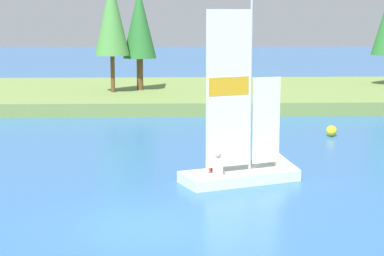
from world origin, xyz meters
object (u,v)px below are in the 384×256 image
at_px(shoreline_tree_left, 112,17).
at_px(shoreline_tree_midleft, 139,23).
at_px(channel_buoy, 331,131).
at_px(sailboat, 260,167).

relative_size(shoreline_tree_left, shoreline_tree_midleft, 1.08).
height_order(shoreline_tree_left, channel_buoy, shoreline_tree_left).
distance_m(shoreline_tree_midleft, sailboat, 22.12).
height_order(shoreline_tree_left, sailboat, shoreline_tree_left).
relative_size(shoreline_tree_midleft, sailboat, 0.97).
distance_m(shoreline_tree_left, shoreline_tree_midleft, 2.08).
bearing_deg(channel_buoy, shoreline_tree_midleft, 125.81).
height_order(sailboat, channel_buoy, sailboat).
bearing_deg(shoreline_tree_midleft, channel_buoy, -54.19).
bearing_deg(shoreline_tree_left, sailboat, -71.73).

